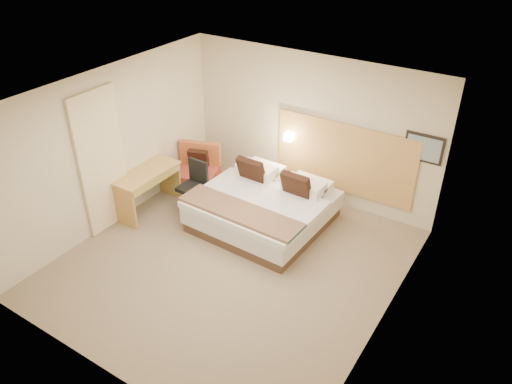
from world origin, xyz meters
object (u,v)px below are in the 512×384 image
Objects in this scene: lounge_chair at (197,171)px; desk_chair at (194,191)px; side_table at (248,186)px; desk at (147,180)px; bed at (264,207)px.

desk_chair reaches higher than lounge_chair.
side_table is (1.11, 0.10, -0.01)m from lounge_chair.
desk is 0.85m from desk_chair.
desk_chair is at bearing -166.11° from bed.
lounge_chair is at bearing 168.22° from bed.
desk_chair reaches higher than desk.
bed is at bearing -35.73° from side_table.
desk_chair is (0.47, -0.68, 0.05)m from lounge_chair.
desk_chair is (-1.27, -0.31, 0.06)m from bed.
lounge_chair is 0.83m from desk_chair.
side_table is 0.65× the size of desk_chair.
lounge_chair is at bearing 78.84° from desk.
side_table is at bearing 50.74° from desk_chair.
side_table is (-0.64, 0.46, -0.01)m from bed.
lounge_chair is (-1.74, 0.36, 0.01)m from bed.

